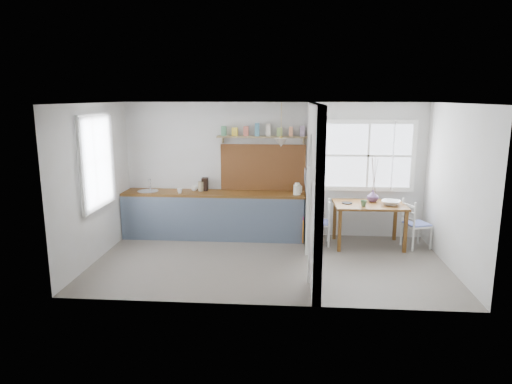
# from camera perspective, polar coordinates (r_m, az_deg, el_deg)

# --- Properties ---
(floor) EXTENTS (5.80, 3.20, 0.01)m
(floor) POSITION_cam_1_polar(r_m,az_deg,el_deg) (7.68, 1.65, -8.75)
(floor) COLOR #6C6257
(floor) RESTS_ON ground
(ceiling) EXTENTS (5.80, 3.20, 0.01)m
(ceiling) POSITION_cam_1_polar(r_m,az_deg,el_deg) (7.19, 1.77, 11.04)
(ceiling) COLOR beige
(ceiling) RESTS_ON walls
(walls) EXTENTS (5.81, 3.21, 2.60)m
(walls) POSITION_cam_1_polar(r_m,az_deg,el_deg) (7.33, 1.71, 0.82)
(walls) COLOR beige
(walls) RESTS_ON floor
(partition) EXTENTS (0.12, 3.20, 2.60)m
(partition) POSITION_cam_1_polar(r_m,az_deg,el_deg) (7.36, 7.19, 1.97)
(partition) COLOR beige
(partition) RESTS_ON floor
(kitchen_window) EXTENTS (0.10, 1.16, 1.50)m
(kitchen_window) POSITION_cam_1_polar(r_m,az_deg,el_deg) (7.93, -19.50, 3.56)
(kitchen_window) COLOR white
(kitchen_window) RESTS_ON walls
(nook_window) EXTENTS (1.76, 0.10, 1.30)m
(nook_window) POSITION_cam_1_polar(r_m,az_deg,el_deg) (8.93, 13.85, 4.42)
(nook_window) COLOR white
(nook_window) RESTS_ON walls
(counter) EXTENTS (3.50, 0.60, 0.90)m
(counter) POSITION_cam_1_polar(r_m,az_deg,el_deg) (8.92, -5.20, -2.78)
(counter) COLOR #543510
(counter) RESTS_ON floor
(sink) EXTENTS (0.40, 0.40, 0.02)m
(sink) POSITION_cam_1_polar(r_m,az_deg,el_deg) (9.10, -13.37, 0.05)
(sink) COLOR silver
(sink) RESTS_ON counter
(backsplash) EXTENTS (1.65, 0.03, 0.90)m
(backsplash) POSITION_cam_1_polar(r_m,az_deg,el_deg) (8.88, 0.87, 3.09)
(backsplash) COLOR brown
(backsplash) RESTS_ON walls
(shelf) EXTENTS (1.75, 0.20, 0.21)m
(shelf) POSITION_cam_1_polar(r_m,az_deg,el_deg) (8.72, 0.85, 7.27)
(shelf) COLOR #A18757
(shelf) RESTS_ON walls
(pendant_lamp) EXTENTS (0.26, 0.26, 0.16)m
(pendant_lamp) POSITION_cam_1_polar(r_m,az_deg,el_deg) (8.37, 3.14, 6.20)
(pendant_lamp) COLOR beige
(pendant_lamp) RESTS_ON ceiling
(utensil_rail) EXTENTS (0.02, 0.50, 0.02)m
(utensil_rail) POSITION_cam_1_polar(r_m,az_deg,el_deg) (8.18, 6.29, 2.98)
(utensil_rail) COLOR silver
(utensil_rail) RESTS_ON partition
(dining_table) EXTENTS (1.29, 0.88, 0.79)m
(dining_table) POSITION_cam_1_polar(r_m,az_deg,el_deg) (8.63, 13.87, -3.99)
(dining_table) COLOR #543510
(dining_table) RESTS_ON floor
(chair_left) EXTENTS (0.40, 0.40, 0.84)m
(chair_left) POSITION_cam_1_polar(r_m,az_deg,el_deg) (8.55, 7.93, -3.77)
(chair_left) COLOR white
(chair_left) RESTS_ON floor
(chair_right) EXTENTS (0.52, 0.52, 0.89)m
(chair_right) POSITION_cam_1_polar(r_m,az_deg,el_deg) (8.77, 19.44, -3.75)
(chair_right) COLOR white
(chair_right) RESTS_ON floor
(kettle) EXTENTS (0.19, 0.15, 0.22)m
(kettle) POSITION_cam_1_polar(r_m,az_deg,el_deg) (8.55, 5.16, 0.40)
(kettle) COLOR white
(kettle) RESTS_ON counter
(mug_a) EXTENTS (0.11, 0.11, 0.09)m
(mug_a) POSITION_cam_1_polar(r_m,az_deg,el_deg) (8.77, -9.51, 0.15)
(mug_a) COLOR white
(mug_a) RESTS_ON counter
(mug_b) EXTENTS (0.15, 0.15, 0.10)m
(mug_b) POSITION_cam_1_polar(r_m,az_deg,el_deg) (8.95, -7.73, 0.44)
(mug_b) COLOR white
(mug_b) RESTS_ON counter
(knife_block) EXTENTS (0.12, 0.16, 0.25)m
(knife_block) POSITION_cam_1_polar(r_m,az_deg,el_deg) (8.96, -6.40, 0.98)
(knife_block) COLOR black
(knife_block) RESTS_ON counter
(jar) EXTENTS (0.15, 0.15, 0.18)m
(jar) POSITION_cam_1_polar(r_m,az_deg,el_deg) (8.92, -6.90, 0.71)
(jar) COLOR tan
(jar) RESTS_ON counter
(towel_magenta) EXTENTS (0.02, 0.03, 0.50)m
(towel_magenta) POSITION_cam_1_polar(r_m,az_deg,el_deg) (8.52, 5.89, -4.75)
(towel_magenta) COLOR #AD236F
(towel_magenta) RESTS_ON counter
(towel_orange) EXTENTS (0.02, 0.03, 0.44)m
(towel_orange) POSITION_cam_1_polar(r_m,az_deg,el_deg) (8.50, 5.89, -4.97)
(towel_orange) COLOR orange
(towel_orange) RESTS_ON counter
(bowl) EXTENTS (0.43, 0.43, 0.08)m
(bowl) POSITION_cam_1_polar(r_m,az_deg,el_deg) (8.54, 16.51, -1.29)
(bowl) COLOR white
(bowl) RESTS_ON dining_table
(table_cup) EXTENTS (0.15, 0.15, 0.11)m
(table_cup) POSITION_cam_1_polar(r_m,az_deg,el_deg) (8.31, 13.30, -1.38)
(table_cup) COLOR #4E794E
(table_cup) RESTS_ON dining_table
(plate) EXTENTS (0.20, 0.20, 0.02)m
(plate) POSITION_cam_1_polar(r_m,az_deg,el_deg) (8.48, 11.31, -1.35)
(plate) COLOR black
(plate) RESTS_ON dining_table
(vase) EXTENTS (0.23, 0.23, 0.22)m
(vase) POSITION_cam_1_polar(r_m,az_deg,el_deg) (8.69, 14.40, -0.49)
(vase) COLOR #5B3D6B
(vase) RESTS_ON dining_table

